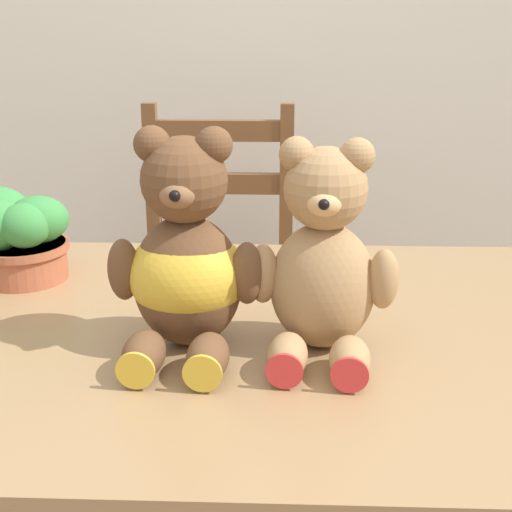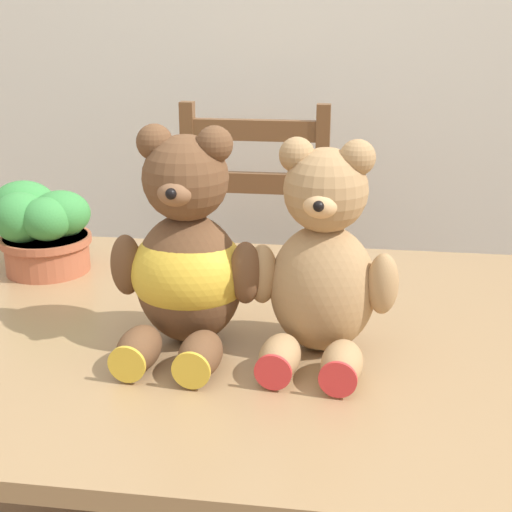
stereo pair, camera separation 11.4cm
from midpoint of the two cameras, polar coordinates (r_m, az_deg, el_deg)
name	(u,v)px [view 1 (the left image)]	position (r m, az deg, el deg)	size (l,w,h in m)	color
dining_table	(235,373)	(1.30, -4.25, -9.39)	(1.27, 0.95, 0.71)	#9E7A51
wooden_chair_behind	(217,284)	(2.09, -4.70, -2.30)	(0.44, 0.40, 0.99)	brown
teddy_bear_left	(186,263)	(1.15, -8.47, -0.60)	(0.25, 0.26, 0.36)	brown
teddy_bear_right	(323,263)	(1.13, 2.52, -0.59)	(0.24, 0.25, 0.35)	tan
potted_plant	(17,232)	(1.55, -20.63, 1.75)	(0.24, 0.20, 0.19)	#B25B3D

